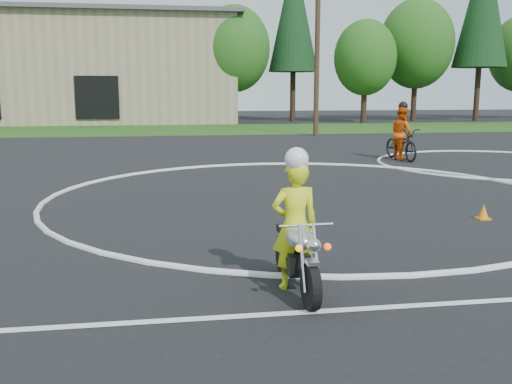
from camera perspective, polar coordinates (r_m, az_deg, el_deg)
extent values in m
plane|color=black|center=(10.78, 8.73, -3.38)|extent=(120.00, 120.00, 0.00)
cube|color=#1E4714|center=(37.21, -3.93, 6.29)|extent=(120.00, 10.00, 0.02)
torus|color=silver|center=(13.61, 4.94, -0.44)|extent=(12.12, 12.12, 0.12)
torus|color=silver|center=(21.34, 22.92, 2.64)|extent=(8.10, 8.10, 0.10)
cube|color=silver|center=(6.48, -6.46, -12.51)|extent=(8.00, 0.12, 0.01)
cylinder|color=black|center=(6.66, 5.50, -9.38)|extent=(0.13, 0.56, 0.56)
cylinder|color=black|center=(7.85, 2.80, -6.29)|extent=(0.13, 0.56, 0.56)
cube|color=black|center=(7.27, 3.95, -6.90)|extent=(0.28, 0.52, 0.28)
ellipsoid|color=silver|center=(7.00, 4.38, -4.57)|extent=(0.36, 0.61, 0.26)
cube|color=black|center=(7.44, 3.43, -3.96)|extent=(0.26, 0.57, 0.09)
cylinder|color=silver|center=(6.61, 4.66, -6.57)|extent=(0.05, 0.33, 0.75)
cylinder|color=white|center=(6.65, 6.06, -6.47)|extent=(0.05, 0.33, 0.75)
cube|color=white|center=(6.55, 5.59, -6.98)|extent=(0.14, 0.21, 0.05)
cylinder|color=white|center=(6.68, 5.03, -3.32)|extent=(0.65, 0.06, 0.03)
sphere|color=silver|center=(6.42, 5.81, -5.35)|extent=(0.17, 0.17, 0.17)
sphere|color=#FF9D0C|center=(6.40, 4.32, -5.63)|extent=(0.08, 0.08, 0.08)
sphere|color=#FE4B0C|center=(6.50, 7.18, -5.45)|extent=(0.08, 0.08, 0.08)
cylinder|color=silver|center=(7.68, 4.30, -6.70)|extent=(0.10, 0.75, 0.07)
imported|color=#D8E718|center=(7.20, 3.91, -3.35)|extent=(0.61, 0.42, 1.64)
sphere|color=white|center=(7.01, 4.09, 3.29)|extent=(0.30, 0.30, 0.30)
imported|color=black|center=(21.38, 14.34, 4.67)|extent=(0.96, 2.25, 1.15)
imported|color=#D34B0B|center=(21.35, 14.38, 5.69)|extent=(0.81, 0.99, 1.92)
sphere|color=black|center=(21.30, 14.50, 8.33)|extent=(0.33, 0.33, 0.33)
cone|color=orange|center=(12.03, 21.80, -1.85)|extent=(0.22, 0.22, 0.30)
cube|color=orange|center=(12.06, 21.76, -2.48)|extent=(0.24, 0.24, 0.03)
cube|color=black|center=(42.16, -15.60, 9.10)|extent=(3.00, 0.16, 3.00)
cylinder|color=#382619|center=(44.30, -2.15, 9.00)|extent=(0.44, 0.44, 3.24)
ellipsoid|color=#1E5116|center=(44.40, -2.18, 14.12)|extent=(5.40, 5.40, 6.48)
cylinder|color=#382619|center=(47.11, 3.69, 9.49)|extent=(0.44, 0.44, 3.96)
cone|color=black|center=(47.50, 3.79, 17.55)|extent=(3.96, 3.96, 9.35)
cylinder|color=#382619|center=(45.61, 10.73, 8.64)|extent=(0.44, 0.44, 2.88)
ellipsoid|color=#1E5116|center=(45.66, 10.88, 13.06)|extent=(4.80, 4.80, 5.76)
cylinder|color=#382619|center=(49.32, 15.51, 8.97)|extent=(0.44, 0.44, 3.60)
ellipsoid|color=#1E5116|center=(49.45, 15.75, 14.07)|extent=(6.00, 6.00, 7.20)
cylinder|color=#382619|center=(50.70, 21.22, 9.09)|extent=(0.44, 0.44, 4.32)
cone|color=black|center=(51.17, 21.76, 17.23)|extent=(4.32, 4.32, 10.20)
cylinder|color=#382619|center=(45.01, -7.42, 8.71)|extent=(0.44, 0.44, 2.88)
ellipsoid|color=#1E5116|center=(45.07, -7.53, 13.19)|extent=(4.80, 4.80, 5.76)
cylinder|color=#473321|center=(32.15, 6.14, 14.55)|extent=(0.28, 0.28, 10.00)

